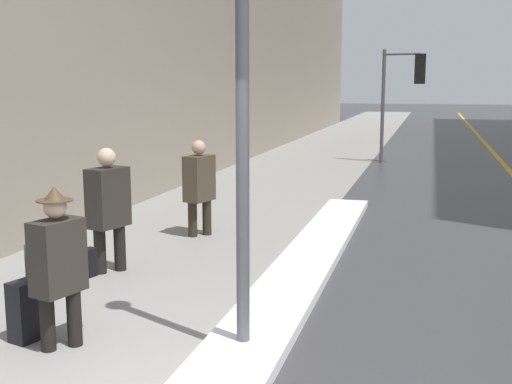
{
  "coord_description": "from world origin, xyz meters",
  "views": [
    {
      "loc": [
        1.78,
        -3.99,
        2.44
      ],
      "look_at": [
        -0.4,
        4.0,
        1.05
      ],
      "focal_mm": 45.0,
      "sensor_mm": 36.0,
      "label": 1
    }
  ],
  "objects_px": {
    "pedestrian_trailing": "(59,262)",
    "pedestrian_in_glasses": "(199,184)",
    "rolling_suitcase": "(29,310)",
    "pedestrian_nearside": "(108,204)",
    "lamp_post": "(242,77)",
    "traffic_light_near": "(406,82)"
  },
  "relations": [
    {
      "from": "rolling_suitcase",
      "to": "pedestrian_in_glasses",
      "type": "bearing_deg",
      "value": -165.18
    },
    {
      "from": "lamp_post",
      "to": "pedestrian_nearside",
      "type": "bearing_deg",
      "value": 140.28
    },
    {
      "from": "lamp_post",
      "to": "rolling_suitcase",
      "type": "xyz_separation_m",
      "value": [
        -2.07,
        -0.25,
        -2.2
      ]
    },
    {
      "from": "traffic_light_near",
      "to": "rolling_suitcase",
      "type": "relative_size",
      "value": 3.69
    },
    {
      "from": "pedestrian_trailing",
      "to": "pedestrian_nearside",
      "type": "bearing_deg",
      "value": -146.23
    },
    {
      "from": "traffic_light_near",
      "to": "pedestrian_nearside",
      "type": "distance_m",
      "value": 13.53
    },
    {
      "from": "pedestrian_trailing",
      "to": "pedestrian_in_glasses",
      "type": "height_order",
      "value": "pedestrian_in_glasses"
    },
    {
      "from": "pedestrian_trailing",
      "to": "pedestrian_in_glasses",
      "type": "relative_size",
      "value": 0.98
    },
    {
      "from": "pedestrian_nearside",
      "to": "pedestrian_in_glasses",
      "type": "height_order",
      "value": "pedestrian_nearside"
    },
    {
      "from": "lamp_post",
      "to": "traffic_light_near",
      "type": "relative_size",
      "value": 1.17
    },
    {
      "from": "pedestrian_trailing",
      "to": "lamp_post",
      "type": "bearing_deg",
      "value": 117.8
    },
    {
      "from": "pedestrian_in_glasses",
      "to": "rolling_suitcase",
      "type": "xyz_separation_m",
      "value": [
        -0.09,
        -4.48,
        -0.57
      ]
    },
    {
      "from": "traffic_light_near",
      "to": "rolling_suitcase",
      "type": "xyz_separation_m",
      "value": [
        -2.86,
        -15.3,
        -2.23
      ]
    },
    {
      "from": "traffic_light_near",
      "to": "rolling_suitcase",
      "type": "height_order",
      "value": "traffic_light_near"
    },
    {
      "from": "pedestrian_nearside",
      "to": "rolling_suitcase",
      "type": "distance_m",
      "value": 2.36
    },
    {
      "from": "pedestrian_nearside",
      "to": "pedestrian_in_glasses",
      "type": "distance_m",
      "value": 2.27
    },
    {
      "from": "pedestrian_trailing",
      "to": "traffic_light_near",
      "type": "bearing_deg",
      "value": -173.0
    },
    {
      "from": "lamp_post",
      "to": "traffic_light_near",
      "type": "distance_m",
      "value": 15.07
    },
    {
      "from": "pedestrian_nearside",
      "to": "pedestrian_in_glasses",
      "type": "bearing_deg",
      "value": -174.81
    },
    {
      "from": "traffic_light_near",
      "to": "rolling_suitcase",
      "type": "distance_m",
      "value": 15.72
    },
    {
      "from": "pedestrian_nearside",
      "to": "rolling_suitcase",
      "type": "height_order",
      "value": "pedestrian_nearside"
    },
    {
      "from": "pedestrian_in_glasses",
      "to": "rolling_suitcase",
      "type": "bearing_deg",
      "value": 14.82
    }
  ]
}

